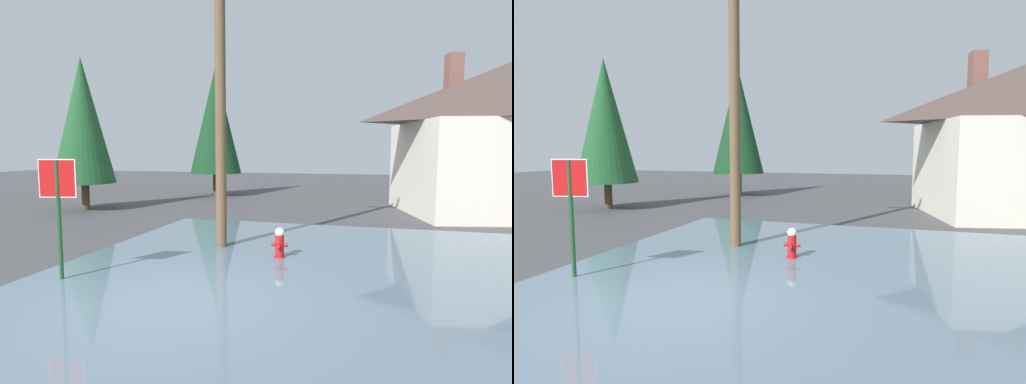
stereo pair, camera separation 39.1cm
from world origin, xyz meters
The scene contains 8 objects.
ground_plane centered at (0.00, 0.00, -0.05)m, with size 80.00×80.00×0.10m, color #424244.
flood_puddle centered at (1.92, 2.19, 0.04)m, with size 10.73×11.24×0.08m, color slate.
lane_stop_bar centered at (0.33, -1.39, 0.00)m, with size 3.40×0.30×0.01m, color silver.
stop_sign_near centered at (-2.67, 0.54, 1.74)m, with size 0.73×0.17×2.43m.
fire_hydrant centered at (1.11, 3.30, 0.38)m, with size 0.39×0.34×0.78m.
utility_pole centered at (-0.59, 3.98, 4.76)m, with size 1.60×0.28×9.16m.
pine_tree_tall_left centered at (-8.83, 9.16, 3.86)m, with size 2.63×2.63×6.56m.
pine_tree_mid_left centered at (-5.36, 15.95, 4.26)m, with size 2.90×2.90×7.25m.
Camera 1 is at (3.12, -6.00, 2.59)m, focal length 28.76 mm.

